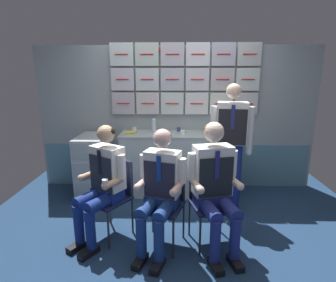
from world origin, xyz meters
TOP-DOWN VIEW (x-y plane):
  - ground at (0.00, 0.00)m, footprint 4.80×4.80m
  - galley_bulkhead at (0.02, 1.37)m, footprint 4.20×0.14m
  - galley_counter at (-0.01, 1.09)m, footprint 1.59×0.53m
  - service_trolley at (-1.19, 0.95)m, footprint 0.40×0.65m
  - folding_chair_left at (-0.69, 0.01)m, footprint 0.55×0.55m
  - crew_member_left at (-0.78, -0.12)m, footprint 0.60×0.67m
  - folding_chair_right at (-0.12, -0.12)m, footprint 0.50×0.50m
  - crew_member_right at (-0.17, -0.28)m, footprint 0.51×0.66m
  - folding_chair_near_trolley at (0.34, -0.08)m, footprint 0.48×0.48m
  - crew_member_near_trolley at (0.38, -0.23)m, footprint 0.54×0.69m
  - crew_member_standing at (0.68, 0.55)m, footprint 0.52×0.30m
  - water_bottle_short at (0.66, 1.08)m, footprint 0.07×0.07m
  - water_bottle_clear at (-0.33, 1.15)m, footprint 0.06×0.06m
  - water_bottle_blue_cap at (0.62, 0.93)m, footprint 0.07×0.07m
  - paper_cup_blue at (0.04, 1.23)m, footprint 0.06×0.06m
  - coffee_cup_white at (-0.63, 1.24)m, footprint 0.07×0.07m
  - paper_cup_tan at (0.52, 1.14)m, footprint 0.08×0.08m
  - coffee_cup_spare at (0.09, 1.01)m, footprint 0.07×0.07m
  - snack_banana at (-0.66, 1.03)m, footprint 0.17×0.10m

SIDE VIEW (x-z plane):
  - ground at x=0.00m, z-range -0.04..0.00m
  - galley_counter at x=-0.01m, z-range 0.00..0.91m
  - service_trolley at x=-1.19m, z-range 0.03..0.93m
  - folding_chair_left at x=-0.69m, z-range 0.10..0.94m
  - folding_chair_right at x=-0.12m, z-range 0.10..0.94m
  - folding_chair_near_trolley at x=0.34m, z-range 0.10..0.94m
  - crew_member_right at x=-0.17m, z-range 0.06..1.30m
  - crew_member_left at x=-0.78m, z-range 0.06..1.31m
  - crew_member_near_trolley at x=0.38m, z-range 0.07..1.37m
  - snack_banana at x=-0.66m, z-range 0.91..0.95m
  - coffee_cup_white at x=-0.63m, z-range 0.91..0.97m
  - paper_cup_blue at x=0.04m, z-range 0.91..0.97m
  - coffee_cup_spare at x=0.09m, z-range 0.91..0.98m
  - paper_cup_tan at x=0.52m, z-range 0.91..1.00m
  - crew_member_standing at x=0.68m, z-range 0.15..1.79m
  - water_bottle_clear at x=-0.33m, z-range 0.91..1.14m
  - water_bottle_blue_cap at x=0.62m, z-range 0.91..1.16m
  - water_bottle_short at x=0.66m, z-range 0.91..1.22m
  - galley_bulkhead at x=0.02m, z-range 0.05..2.23m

